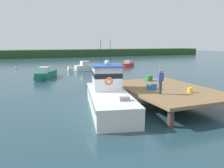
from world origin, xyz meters
TOP-DOWN VIEW (x-y plane):
  - ground_plane at (0.00, 0.00)m, footprint 200.00×200.00m
  - dock at (4.80, 0.00)m, footprint 6.00×9.00m
  - main_fishing_boat at (0.32, 0.62)m, footprint 4.16×9.96m
  - crate_single_by_cleat at (5.23, 3.35)m, footprint 0.71×0.60m
  - crate_single_far at (3.53, 0.06)m, footprint 0.63×0.48m
  - bait_bucket at (5.37, -1.86)m, footprint 0.32×0.32m
  - deckhand_by_the_boat at (3.21, -1.48)m, footprint 0.36×0.22m
  - moored_boat_far_right at (-2.57, 16.20)m, footprint 3.38×5.98m
  - moored_boat_mid_harbor at (4.74, 22.34)m, footprint 6.26×1.93m
  - moored_boat_outer_mooring at (13.68, 25.19)m, footprint 3.95×4.31m
  - mooring_buoy_channel_marker at (-6.52, 29.02)m, footprint 0.38×0.38m
  - far_shoreline at (0.00, 62.00)m, footprint 120.00×8.00m

SIDE VIEW (x-z plane):
  - ground_plane at x=0.00m, z-range 0.00..0.00m
  - mooring_buoy_channel_marker at x=-6.52m, z-range 0.00..0.38m
  - moored_boat_outer_mooring at x=13.68m, z-range -0.19..1.05m
  - moored_boat_far_right at x=-2.57m, z-range -0.24..1.28m
  - moored_boat_mid_harbor at x=4.74m, z-range -0.25..1.33m
  - main_fishing_boat at x=0.32m, z-range -1.39..3.41m
  - dock at x=4.80m, z-range 0.47..1.67m
  - far_shoreline at x=0.00m, z-range 0.00..2.40m
  - bait_bucket at x=5.37m, z-range 1.20..1.54m
  - crate_single_far at x=3.53m, z-range 1.20..1.60m
  - crate_single_by_cleat at x=5.23m, z-range 1.20..1.66m
  - deckhand_by_the_boat at x=3.21m, z-range 1.24..2.87m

